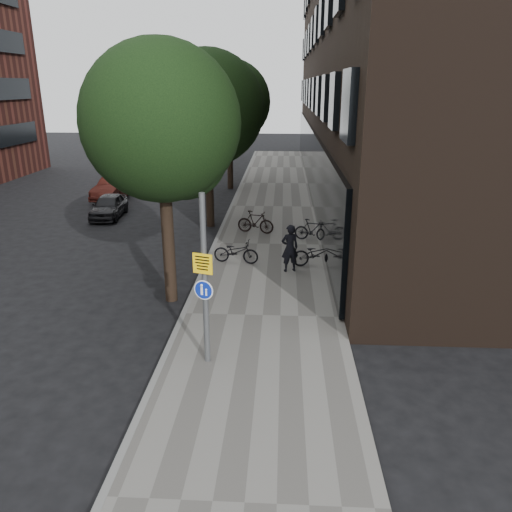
# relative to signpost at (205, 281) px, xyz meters

# --- Properties ---
(ground) EXTENTS (120.00, 120.00, 0.00)m
(ground) POSITION_rel_signpost_xyz_m (0.94, -0.83, -2.14)
(ground) COLOR black
(ground) RESTS_ON ground
(sidewalk) EXTENTS (4.50, 60.00, 0.12)m
(sidewalk) POSITION_rel_signpost_xyz_m (1.19, 9.17, -2.08)
(sidewalk) COLOR slate
(sidewalk) RESTS_ON ground
(curb_edge) EXTENTS (0.15, 60.00, 0.13)m
(curb_edge) POSITION_rel_signpost_xyz_m (-1.06, 9.17, -2.08)
(curb_edge) COLOR slate
(curb_edge) RESTS_ON ground
(building_right_dark_brick) EXTENTS (12.00, 40.00, 18.00)m
(building_right_dark_brick) POSITION_rel_signpost_xyz_m (9.44, 21.17, 6.86)
(building_right_dark_brick) COLOR black
(building_right_dark_brick) RESTS_ON ground
(street_tree_near) EXTENTS (4.40, 4.40, 7.50)m
(street_tree_near) POSITION_rel_signpost_xyz_m (-1.59, 3.82, 2.97)
(street_tree_near) COLOR black
(street_tree_near) RESTS_ON ground
(street_tree_mid) EXTENTS (5.00, 5.00, 7.80)m
(street_tree_mid) POSITION_rel_signpost_xyz_m (-1.59, 12.32, 2.97)
(street_tree_mid) COLOR black
(street_tree_mid) RESTS_ON ground
(street_tree_far) EXTENTS (5.00, 5.00, 7.80)m
(street_tree_far) POSITION_rel_signpost_xyz_m (-1.59, 21.32, 2.97)
(street_tree_far) COLOR black
(street_tree_far) RESTS_ON ground
(signpost) EXTENTS (0.45, 0.16, 4.00)m
(signpost) POSITION_rel_signpost_xyz_m (0.00, 0.00, 0.00)
(signpost) COLOR #595B5E
(signpost) RESTS_ON sidewalk
(pedestrian) EXTENTS (0.70, 0.56, 1.67)m
(pedestrian) POSITION_rel_signpost_xyz_m (1.97, 6.08, -1.19)
(pedestrian) COLOR black
(pedestrian) RESTS_ON sidewalk
(parked_bike_facade_near) EXTENTS (1.80, 0.79, 0.92)m
(parked_bike_facade_near) POSITION_rel_signpost_xyz_m (2.94, 6.65, -1.56)
(parked_bike_facade_near) COLOR black
(parked_bike_facade_near) RESTS_ON sidewalk
(parked_bike_facade_far) EXTENTS (1.56, 0.82, 0.90)m
(parked_bike_facade_far) POSITION_rel_signpost_xyz_m (2.94, 9.73, -1.57)
(parked_bike_facade_far) COLOR black
(parked_bike_facade_far) RESTS_ON sidewalk
(parked_bike_curb_near) EXTENTS (1.72, 0.83, 0.87)m
(parked_bike_curb_near) POSITION_rel_signpost_xyz_m (0.04, 6.82, -1.59)
(parked_bike_curb_near) COLOR black
(parked_bike_curb_near) RESTS_ON sidewalk
(parked_bike_curb_far) EXTENTS (1.70, 0.87, 0.98)m
(parked_bike_curb_far) POSITION_rel_signpost_xyz_m (0.53, 10.73, -1.53)
(parked_bike_curb_far) COLOR black
(parked_bike_curb_far) RESTS_ON sidewalk
(parked_car_near) EXTENTS (1.57, 3.44, 1.14)m
(parked_car_near) POSITION_rel_signpost_xyz_m (-6.92, 13.53, -1.57)
(parked_car_near) COLOR black
(parked_car_near) RESTS_ON ground
(parked_car_mid) EXTENTS (1.81, 4.16, 1.33)m
(parked_car_mid) POSITION_rel_signpost_xyz_m (-7.97, 17.77, -1.48)
(parked_car_mid) COLOR #4C1B15
(parked_car_mid) RESTS_ON ground
(parked_car_far) EXTENTS (1.95, 4.01, 1.12)m
(parked_car_far) POSITION_rel_signpost_xyz_m (-8.29, 28.58, -1.58)
(parked_car_far) COLOR black
(parked_car_far) RESTS_ON ground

